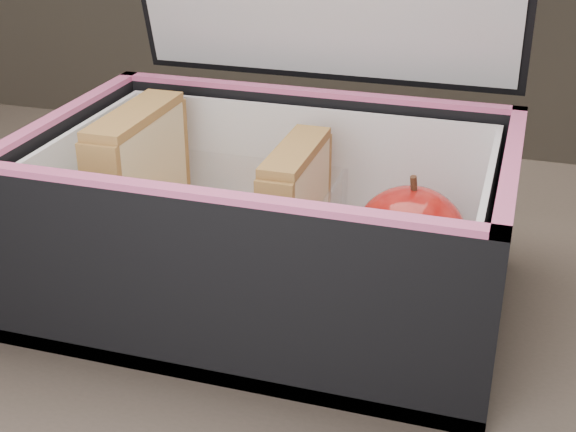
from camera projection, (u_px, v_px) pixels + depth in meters
lunch_bag at (272, 208)px, 0.57m from camera, size 0.33×0.27×0.33m
plastic_tub at (217, 228)px, 0.59m from camera, size 0.17×0.12×0.07m
sandwich_left at (140, 186)px, 0.60m from camera, size 0.03×0.11×0.12m
sandwich_right at (295, 215)px, 0.57m from camera, size 0.03×0.09×0.10m
carrot_sticks at (220, 251)px, 0.59m from camera, size 0.05×0.15×0.03m
paper_napkin at (397, 288)px, 0.57m from camera, size 0.09×0.09×0.01m
red_apple at (410, 237)px, 0.56m from camera, size 0.10×0.10×0.08m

